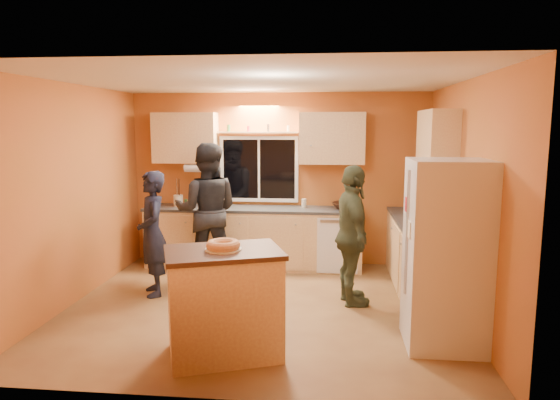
# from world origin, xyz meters

# --- Properties ---
(ground) EXTENTS (4.50, 4.50, 0.00)m
(ground) POSITION_xyz_m (0.00, 0.00, 0.00)
(ground) COLOR brown
(ground) RESTS_ON ground
(room_shell) EXTENTS (4.54, 4.04, 2.61)m
(room_shell) POSITION_xyz_m (0.12, 0.41, 1.62)
(room_shell) COLOR #BF6231
(room_shell) RESTS_ON ground
(back_counter) EXTENTS (4.23, 0.62, 0.90)m
(back_counter) POSITION_xyz_m (0.01, 1.70, 0.45)
(back_counter) COLOR tan
(back_counter) RESTS_ON ground
(right_counter) EXTENTS (0.62, 1.84, 0.90)m
(right_counter) POSITION_xyz_m (1.95, 0.50, 0.45)
(right_counter) COLOR tan
(right_counter) RESTS_ON ground
(refrigerator) EXTENTS (0.72, 0.70, 1.80)m
(refrigerator) POSITION_xyz_m (1.89, -0.80, 0.90)
(refrigerator) COLOR silver
(refrigerator) RESTS_ON ground
(island) EXTENTS (1.21, 1.02, 1.00)m
(island) POSITION_xyz_m (-0.17, -1.24, 0.51)
(island) COLOR tan
(island) RESTS_ON ground
(bundt_pastry) EXTENTS (0.31, 0.31, 0.09)m
(bundt_pastry) POSITION_xyz_m (-0.17, -1.24, 1.04)
(bundt_pastry) COLOR tan
(bundt_pastry) RESTS_ON island
(person_left) EXTENTS (0.59, 0.68, 1.56)m
(person_left) POSITION_xyz_m (-1.41, 0.33, 0.78)
(person_left) COLOR black
(person_left) RESTS_ON ground
(person_center) EXTENTS (0.98, 0.80, 1.88)m
(person_center) POSITION_xyz_m (-0.92, 1.15, 0.94)
(person_center) COLOR black
(person_center) RESTS_ON ground
(person_right) EXTENTS (0.58, 1.03, 1.66)m
(person_right) POSITION_xyz_m (1.05, 0.24, 0.83)
(person_right) COLOR #353D27
(person_right) RESTS_ON ground
(mixing_bowl) EXTENTS (0.45, 0.45, 0.10)m
(mixing_bowl) POSITION_xyz_m (1.02, 1.73, 0.95)
(mixing_bowl) COLOR black
(mixing_bowl) RESTS_ON back_counter
(utensil_crock) EXTENTS (0.14, 0.14, 0.17)m
(utensil_crock) POSITION_xyz_m (-1.50, 1.73, 0.99)
(utensil_crock) COLOR beige
(utensil_crock) RESTS_ON back_counter
(potted_plant) EXTENTS (0.36, 0.34, 0.32)m
(potted_plant) POSITION_xyz_m (1.96, 0.52, 1.06)
(potted_plant) COLOR gray
(potted_plant) RESTS_ON right_counter
(red_box) EXTENTS (0.18, 0.15, 0.07)m
(red_box) POSITION_xyz_m (1.88, 0.63, 0.94)
(red_box) COLOR #AD1A28
(red_box) RESTS_ON right_counter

